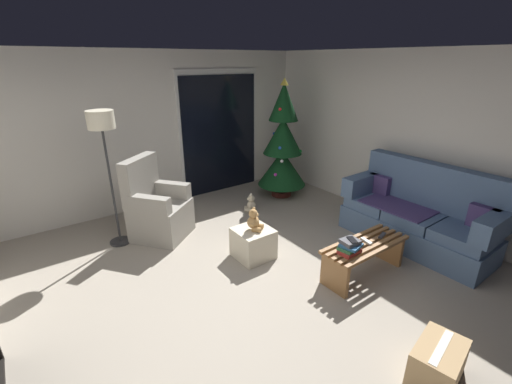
# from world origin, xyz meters

# --- Properties ---
(ground_plane) EXTENTS (7.00, 7.00, 0.00)m
(ground_plane) POSITION_xyz_m (0.00, 0.00, 0.00)
(ground_plane) COLOR #9E9384
(wall_back) EXTENTS (5.72, 0.12, 2.50)m
(wall_back) POSITION_xyz_m (0.00, 3.06, 1.25)
(wall_back) COLOR silver
(wall_back) RESTS_ON ground
(wall_right) EXTENTS (0.12, 6.00, 2.50)m
(wall_right) POSITION_xyz_m (2.86, 0.00, 1.25)
(wall_right) COLOR silver
(wall_right) RESTS_ON ground
(patio_door_frame) EXTENTS (1.60, 0.02, 2.20)m
(patio_door_frame) POSITION_xyz_m (1.25, 2.99, 1.10)
(patio_door_frame) COLOR silver
(patio_door_frame) RESTS_ON ground
(patio_door_glass) EXTENTS (1.50, 0.02, 2.10)m
(patio_door_glass) POSITION_xyz_m (1.25, 2.97, 1.05)
(patio_door_glass) COLOR black
(patio_door_glass) RESTS_ON ground
(couch) EXTENTS (0.80, 1.95, 1.08)m
(couch) POSITION_xyz_m (2.32, -0.36, 0.40)
(couch) COLOR slate
(couch) RESTS_ON ground
(coffee_table) EXTENTS (1.10, 0.40, 0.42)m
(coffee_table) POSITION_xyz_m (1.12, -0.41, 0.28)
(coffee_table) COLOR olive
(coffee_table) RESTS_ON ground
(remote_black) EXTENTS (0.16, 0.07, 0.02)m
(remote_black) POSITION_xyz_m (0.99, -0.33, 0.43)
(remote_black) COLOR black
(remote_black) RESTS_ON coffee_table
(remote_graphite) EXTENTS (0.16, 0.09, 0.02)m
(remote_graphite) POSITION_xyz_m (1.41, -0.43, 0.43)
(remote_graphite) COLOR #333338
(remote_graphite) RESTS_ON coffee_table
(remote_white) EXTENTS (0.08, 0.16, 0.02)m
(remote_white) POSITION_xyz_m (1.15, -0.40, 0.43)
(remote_white) COLOR silver
(remote_white) RESTS_ON coffee_table
(book_stack) EXTENTS (0.26, 0.23, 0.15)m
(book_stack) POSITION_xyz_m (0.81, -0.43, 0.49)
(book_stack) COLOR #A32D28
(book_stack) RESTS_ON coffee_table
(cell_phone) EXTENTS (0.13, 0.16, 0.01)m
(cell_phone) POSITION_xyz_m (0.83, -0.44, 0.57)
(cell_phone) COLOR black
(cell_phone) RESTS_ON book_stack
(christmas_tree) EXTENTS (0.86, 0.86, 2.07)m
(christmas_tree) POSITION_xyz_m (1.97, 2.05, 0.91)
(christmas_tree) COLOR #4C1E19
(christmas_tree) RESTS_ON ground
(armchair) EXTENTS (0.96, 0.96, 1.13)m
(armchair) POSITION_xyz_m (-0.43, 1.90, 0.40)
(armchair) COLOR gray
(armchair) RESTS_ON ground
(floor_lamp) EXTENTS (0.32, 0.32, 1.78)m
(floor_lamp) POSITION_xyz_m (-0.94, 2.02, 1.51)
(floor_lamp) COLOR #2D2D30
(floor_lamp) RESTS_ON ground
(ottoman) EXTENTS (0.44, 0.44, 0.38)m
(ottoman) POSITION_xyz_m (0.32, 0.65, 0.19)
(ottoman) COLOR beige
(ottoman) RESTS_ON ground
(teddy_bear_honey) EXTENTS (0.21, 0.22, 0.29)m
(teddy_bear_honey) POSITION_xyz_m (0.33, 0.64, 0.51)
(teddy_bear_honey) COLOR tan
(teddy_bear_honey) RESTS_ON ottoman
(teddy_bear_cream_by_tree) EXTENTS (0.22, 0.21, 0.29)m
(teddy_bear_cream_by_tree) POSITION_xyz_m (1.11, 1.82, 0.12)
(teddy_bear_cream_by_tree) COLOR beige
(teddy_bear_cream_by_tree) RESTS_ON ground
(cardboard_box_taped_mid_floor) EXTENTS (0.53, 0.40, 0.32)m
(cardboard_box_taped_mid_floor) POSITION_xyz_m (0.44, -1.63, 0.16)
(cardboard_box_taped_mid_floor) COLOR tan
(cardboard_box_taped_mid_floor) RESTS_ON ground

